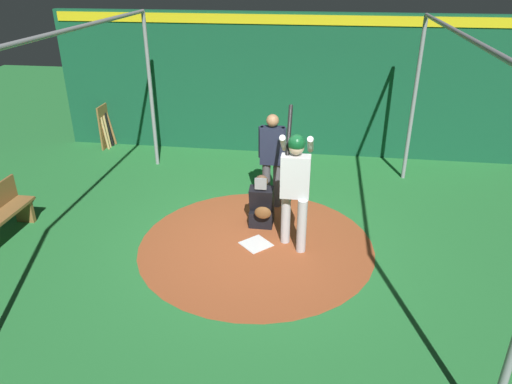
% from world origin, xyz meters
% --- Properties ---
extents(ground_plane, '(26.55, 26.55, 0.00)m').
position_xyz_m(ground_plane, '(0.00, 0.00, 0.00)').
color(ground_plane, '#287A38').
extents(dirt_circle, '(3.78, 3.78, 0.01)m').
position_xyz_m(dirt_circle, '(0.00, 0.00, 0.00)').
color(dirt_circle, '#9E4C28').
rests_on(dirt_circle, ground).
extents(home_plate, '(0.59, 0.59, 0.01)m').
position_xyz_m(home_plate, '(0.00, 0.00, 0.01)').
color(home_plate, white).
rests_on(home_plate, dirt_circle).
extents(batter, '(0.68, 0.49, 2.21)m').
position_xyz_m(batter, '(-0.06, 0.59, 1.16)').
color(batter, '#BCBCC0').
rests_on(batter, ground).
extents(catcher, '(0.58, 0.40, 0.95)m').
position_xyz_m(catcher, '(-0.65, 0.00, 0.37)').
color(catcher, black).
rests_on(catcher, ground).
extents(umpire, '(0.22, 0.49, 1.77)m').
position_xyz_m(umpire, '(-1.42, 0.09, 1.00)').
color(umpire, '#4C4C51').
rests_on(umpire, ground).
extents(back_wall, '(0.22, 10.55, 3.18)m').
position_xyz_m(back_wall, '(-4.31, 0.00, 1.60)').
color(back_wall, '#145133').
rests_on(back_wall, ground).
extents(cage_frame, '(6.27, 5.50, 3.30)m').
position_xyz_m(cage_frame, '(0.00, 0.00, 2.32)').
color(cage_frame, gray).
rests_on(cage_frame, ground).
extents(bat_rack, '(0.70, 0.21, 1.05)m').
position_xyz_m(bat_rack, '(-4.07, -4.29, 0.49)').
color(bat_rack, olive).
rests_on(bat_rack, ground).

